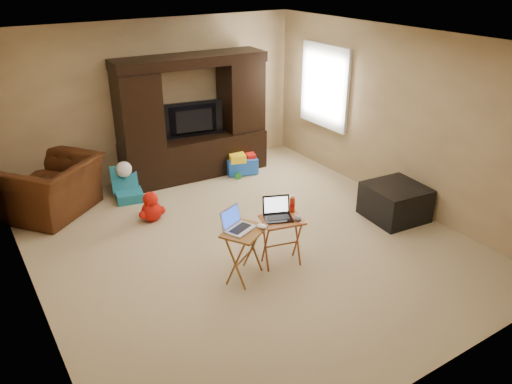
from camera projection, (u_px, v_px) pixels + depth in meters
floor at (248, 243)px, 6.40m from camera, size 5.50×5.50×0.00m
ceiling at (246, 42)px, 5.33m from camera, size 5.50×5.50×0.00m
wall_back at (156, 100)px, 7.96m from camera, size 5.00×0.00×5.00m
wall_front at (438, 259)px, 3.77m from camera, size 5.00×0.00×5.00m
wall_left at (19, 202)px, 4.64m from camera, size 0.00×5.50×5.50m
wall_right at (396, 118)px, 7.09m from camera, size 0.00×5.50×5.50m
window_pane at (325, 86)px, 8.19m from camera, size 0.00×1.20×1.20m
window_frame at (324, 86)px, 8.18m from camera, size 0.06×1.14×1.34m
entertainment_center at (193, 118)px, 8.00m from camera, size 2.44×0.74×1.97m
television at (194, 121)px, 7.98m from camera, size 1.01×0.30×0.58m
recliner at (52, 188)px, 6.99m from camera, size 1.61×1.59×0.79m
child_rocker at (128, 184)px, 7.42m from camera, size 0.46×0.51×0.52m
plush_toy at (151, 206)px, 6.85m from camera, size 0.39×0.33×0.44m
push_toy at (242, 163)px, 8.35m from camera, size 0.60×0.49×0.39m
ottoman at (395, 202)px, 6.93m from camera, size 0.81×0.81×0.48m
tray_table_left at (244, 254)px, 5.58m from camera, size 0.60×0.57×0.62m
tray_table_right at (282, 241)px, 5.84m from camera, size 0.54×0.47×0.60m
laptop_left at (240, 220)px, 5.41m from camera, size 0.40×0.37×0.24m
laptop_right at (278, 210)px, 5.66m from camera, size 0.39×0.36×0.24m
mouse_left at (262, 226)px, 5.48m from camera, size 0.12×0.15×0.05m
mouse_right at (298, 218)px, 5.68m from camera, size 0.10×0.14×0.05m
water_bottle at (292, 205)px, 5.83m from camera, size 0.06×0.06×0.19m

